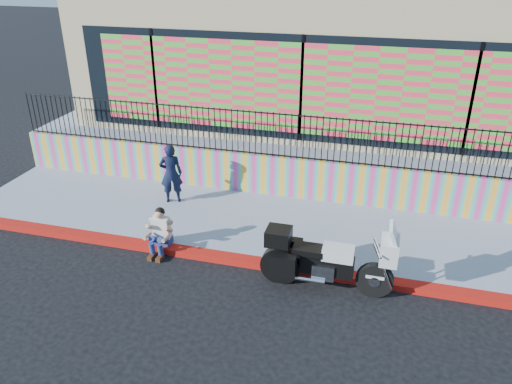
% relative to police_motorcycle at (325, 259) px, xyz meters
% --- Properties ---
extents(ground, '(90.00, 90.00, 0.00)m').
position_rel_police_motorcycle_xyz_m(ground, '(-1.40, 0.38, -0.68)').
color(ground, black).
rests_on(ground, ground).
extents(red_curb, '(16.00, 0.30, 0.15)m').
position_rel_police_motorcycle_xyz_m(red_curb, '(-1.40, 0.38, -0.61)').
color(red_curb, '#AE1B0C').
rests_on(red_curb, ground).
extents(sidewalk, '(16.00, 3.00, 0.15)m').
position_rel_police_motorcycle_xyz_m(sidewalk, '(-1.40, 2.03, -0.61)').
color(sidewalk, gray).
rests_on(sidewalk, ground).
extents(mural_wall, '(16.00, 0.20, 1.10)m').
position_rel_police_motorcycle_xyz_m(mural_wall, '(-1.40, 3.63, 0.02)').
color(mural_wall, '#DB398C').
rests_on(mural_wall, sidewalk).
extents(metal_fence, '(15.80, 0.04, 1.20)m').
position_rel_police_motorcycle_xyz_m(metal_fence, '(-1.40, 3.63, 1.17)').
color(metal_fence, black).
rests_on(metal_fence, mural_wall).
extents(elevated_platform, '(16.00, 10.00, 1.25)m').
position_rel_police_motorcycle_xyz_m(elevated_platform, '(-1.40, 8.73, -0.06)').
color(elevated_platform, gray).
rests_on(elevated_platform, ground).
extents(storefront_building, '(14.00, 8.06, 4.00)m').
position_rel_police_motorcycle_xyz_m(storefront_building, '(-1.40, 8.51, 2.57)').
color(storefront_building, tan).
rests_on(storefront_building, elevated_platform).
extents(police_motorcycle, '(2.61, 0.86, 1.63)m').
position_rel_police_motorcycle_xyz_m(police_motorcycle, '(0.00, 0.00, 0.00)').
color(police_motorcycle, black).
rests_on(police_motorcycle, ground).
extents(police_officer, '(0.68, 0.57, 1.60)m').
position_rel_police_motorcycle_xyz_m(police_officer, '(-4.37, 2.49, 0.27)').
color(police_officer, black).
rests_on(police_officer, sidewalk).
extents(seated_man, '(0.54, 0.71, 1.06)m').
position_rel_police_motorcycle_xyz_m(seated_man, '(-3.72, 0.29, -0.23)').
color(seated_man, navy).
rests_on(seated_man, ground).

